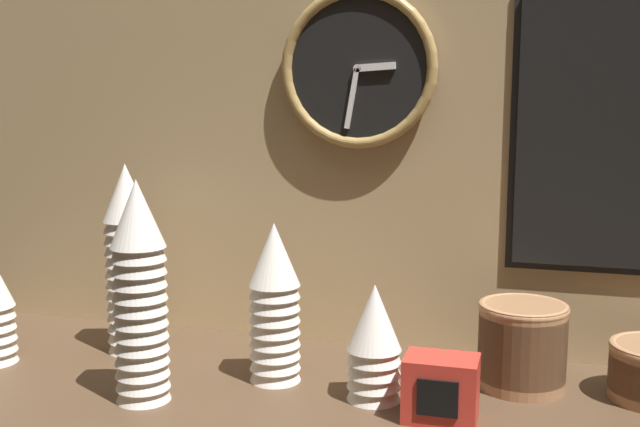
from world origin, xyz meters
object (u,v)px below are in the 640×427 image
Objects in this scene: cup_stack_center at (275,303)px; napkin_dispenser at (441,389)px; wall_clock at (358,68)px; cup_stack_center_left at (140,292)px; bowl_stack_right at (522,344)px; cup_stack_left at (128,259)px; cup_stack_center_right at (374,342)px.

cup_stack_center reaches higher than napkin_dispenser.
cup_stack_center is 2.49× the size of napkin_dispenser.
wall_clock is at bearing 66.34° from cup_stack_center.
cup_stack_center_left is 61.82cm from bowl_stack_right.
cup_stack_center_right is at bearing -12.08° from cup_stack_left.
cup_stack_left is 31.53cm from cup_stack_center.
cup_stack_center is at bearing -113.66° from wall_clock.
cup_stack_center_left reaches higher than cup_stack_center.
cup_stack_center_right is at bearing 16.07° from cup_stack_center_left.
cup_stack_left is 71.00cm from bowl_stack_right.
wall_clock reaches higher than bowl_stack_right.
napkin_dispenser is at bearing -23.81° from cup_stack_center_right.
cup_stack_center is 44.51cm from wall_clock.
cup_stack_center_left reaches higher than cup_stack_center_right.
cup_stack_left is at bearing -178.80° from bowl_stack_right.
cup_stack_center_right is at bearing -70.48° from wall_clock.
cup_stack_center_left is at bearing -163.93° from cup_stack_center_right.
cup_stack_center is (30.53, -6.75, -4.08)cm from cup_stack_left.
cup_stack_center_left is 47.94cm from napkin_dispenser.
napkin_dispenser is at bearing 6.37° from cup_stack_center_left.
bowl_stack_right is (39.73, 8.22, -6.11)cm from cup_stack_center.
bowl_stack_right is 55.45cm from wall_clock.
cup_stack_center_left is 55.11cm from wall_clock.
cup_stack_left is 54.18cm from wall_clock.
wall_clock is (26.26, 34.23, 34.30)cm from cup_stack_center_left.
cup_stack_left is 3.25× the size of napkin_dispenser.
bowl_stack_right is at bearing 56.62° from napkin_dispenser.
wall_clock is 58.66cm from napkin_dispenser.
wall_clock is (-8.58, 24.19, 42.46)cm from cup_stack_center_right.
cup_stack_center is 0.93× the size of wall_clock.
cup_stack_left is 62.48cm from napkin_dispenser.
cup_stack_center reaches higher than cup_stack_center_right.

